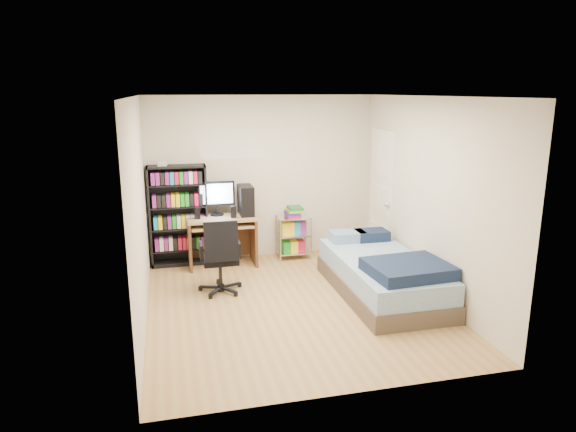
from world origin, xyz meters
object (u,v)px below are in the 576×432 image
object	(u,v)px
computer_desk	(228,220)
bed	(383,274)
office_chair	(221,269)
media_shelf	(178,214)

from	to	relation	value
computer_desk	bed	bearing A→B (deg)	-43.71
computer_desk	office_chair	xyz separation A→B (m)	(-0.24, -1.14, -0.36)
computer_desk	media_shelf	bearing A→B (deg)	170.05
computer_desk	bed	xyz separation A→B (m)	(1.78, -1.70, -0.41)
office_chair	bed	distance (m)	2.09
computer_desk	office_chair	distance (m)	1.22
office_chair	bed	size ratio (longest dim) A/B	0.46
office_chair	bed	world-z (taller)	office_chair
media_shelf	computer_desk	bearing A→B (deg)	-9.95
media_shelf	bed	size ratio (longest dim) A/B	0.73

